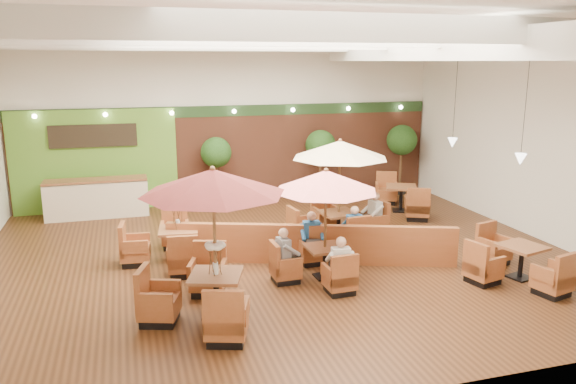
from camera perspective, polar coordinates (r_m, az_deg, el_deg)
name	(u,v)px	position (r m, az deg, el deg)	size (l,w,h in m)	color
room	(278,103)	(14.16, -1.03, 9.05)	(14.04, 14.00, 5.52)	#381E0F
service_counter	(97,198)	(17.99, -18.83, -0.61)	(3.00, 0.75, 1.18)	beige
booth_divider	(310,244)	(13.18, 2.26, -5.32)	(6.79, 0.18, 0.94)	brown
table_0	(210,212)	(10.13, -7.95, -1.98)	(2.79, 2.95, 2.84)	brown
table_1	(323,199)	(11.97, 3.60, -0.73)	(2.33, 2.39, 2.46)	brown
table_2	(340,172)	(14.53, 5.26, 2.01)	(2.72, 2.72, 2.73)	brown
table_3	(167,243)	(13.58, -12.16, -5.09)	(1.86, 2.72, 1.57)	brown
table_4	(510,264)	(13.16, 21.64, -6.82)	(1.85, 2.66, 0.95)	brown
table_5	(401,199)	(18.08, 11.39, -0.70)	(1.22, 2.96, 1.04)	brown
topiary_0	(216,155)	(18.16, -7.31, 3.73)	(0.98, 0.98, 2.29)	black
topiary_1	(321,148)	(19.02, 3.33, 4.48)	(1.03, 1.03, 2.39)	black
topiary_2	(402,143)	(20.23, 11.48, 4.93)	(1.06, 1.06, 2.47)	black
diner_0	(340,259)	(11.49, 5.32, -6.75)	(0.39, 0.32, 0.76)	silver
diner_1	(312,233)	(13.07, 2.43, -4.15)	(0.41, 0.34, 0.79)	#235899
diner_2	(285,249)	(12.01, -0.26, -5.81)	(0.33, 0.39, 0.75)	gray
diner_3	(354,224)	(13.90, 6.67, -3.25)	(0.36, 0.29, 0.75)	#235899
diner_4	(374,210)	(15.16, 8.68, -1.86)	(0.35, 0.41, 0.79)	silver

